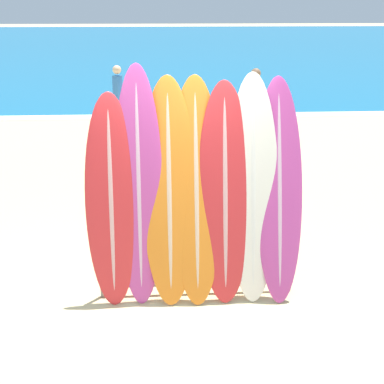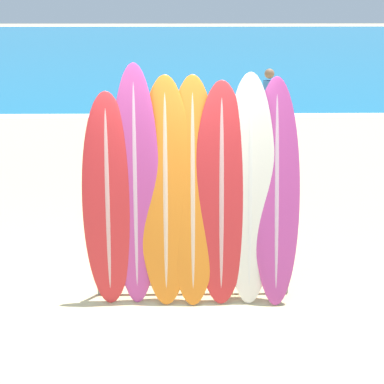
% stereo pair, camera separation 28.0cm
% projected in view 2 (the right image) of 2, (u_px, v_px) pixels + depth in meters
% --- Properties ---
extents(ground_plane, '(160.00, 160.00, 0.00)m').
position_uv_depth(ground_plane, '(159.00, 309.00, 5.46)').
color(ground_plane, tan).
extents(ocean_water, '(120.00, 60.00, 0.01)m').
position_uv_depth(ocean_water, '(180.00, 42.00, 42.37)').
color(ocean_water, '#146693').
rests_on(ocean_water, ground_plane).
extents(surfboard_rack, '(2.05, 0.04, 0.86)m').
position_uv_depth(surfboard_rack, '(193.00, 254.00, 5.60)').
color(surfboard_rack, gray).
rests_on(surfboard_rack, ground_plane).
extents(surfboard_slot_0, '(0.53, 0.47, 2.15)m').
position_uv_depth(surfboard_slot_0, '(108.00, 200.00, 5.39)').
color(surfboard_slot_0, red).
rests_on(surfboard_slot_0, ground_plane).
extents(surfboard_slot_1, '(0.48, 0.50, 2.42)m').
position_uv_depth(surfboard_slot_1, '(135.00, 187.00, 5.38)').
color(surfboard_slot_1, '#B23D8E').
rests_on(surfboard_slot_1, ground_plane).
extents(surfboard_slot_2, '(0.56, 0.62, 2.30)m').
position_uv_depth(surfboard_slot_2, '(166.00, 192.00, 5.40)').
color(surfboard_slot_2, orange).
rests_on(surfboard_slot_2, ground_plane).
extents(surfboard_slot_3, '(0.54, 0.67, 2.30)m').
position_uv_depth(surfboard_slot_3, '(193.00, 192.00, 5.41)').
color(surfboard_slot_3, orange).
rests_on(surfboard_slot_3, ground_plane).
extents(surfboard_slot_4, '(0.56, 0.59, 2.25)m').
position_uv_depth(surfboard_slot_4, '(221.00, 194.00, 5.41)').
color(surfboard_slot_4, red).
rests_on(surfboard_slot_4, ground_plane).
extents(surfboard_slot_5, '(0.52, 0.59, 2.32)m').
position_uv_depth(surfboard_slot_5, '(250.00, 190.00, 5.41)').
color(surfboard_slot_5, silver).
rests_on(surfboard_slot_5, ground_plane).
extents(surfboard_slot_6, '(0.49, 0.71, 2.27)m').
position_uv_depth(surfboard_slot_6, '(276.00, 192.00, 5.43)').
color(surfboard_slot_6, '#B23D8E').
rests_on(surfboard_slot_6, ground_plane).
extents(person_near_water, '(0.23, 0.27, 1.61)m').
position_uv_depth(person_near_water, '(268.00, 102.00, 11.83)').
color(person_near_water, '#846047').
rests_on(person_near_water, ground_plane).
extents(person_mid_beach, '(0.26, 0.21, 1.54)m').
position_uv_depth(person_mid_beach, '(282.00, 134.00, 9.13)').
color(person_mid_beach, '#846047').
rests_on(person_mid_beach, ground_plane).
extents(person_far_left, '(0.23, 0.27, 1.56)m').
position_uv_depth(person_far_left, '(132.00, 95.00, 12.95)').
color(person_far_left, beige).
rests_on(person_far_left, ground_plane).
extents(person_far_right, '(0.29, 0.25, 1.67)m').
position_uv_depth(person_far_right, '(153.00, 157.00, 7.50)').
color(person_far_right, tan).
rests_on(person_far_right, ground_plane).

